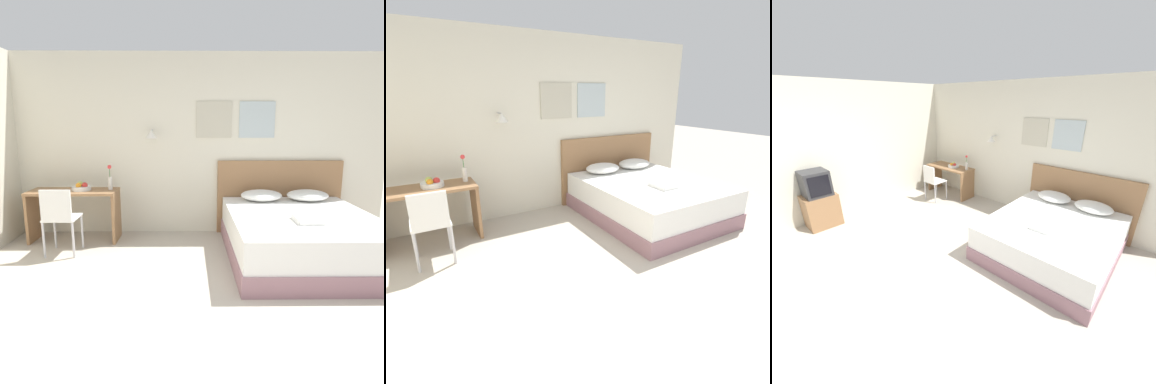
% 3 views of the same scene
% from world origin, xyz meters
% --- Properties ---
extents(ground_plane, '(24.00, 24.00, 0.00)m').
position_xyz_m(ground_plane, '(0.00, 0.00, 0.00)').
color(ground_plane, '#B2A899').
extents(wall_back, '(5.90, 0.31, 2.65)m').
position_xyz_m(wall_back, '(0.01, 3.00, 1.33)').
color(wall_back, beige).
rests_on(wall_back, ground_plane).
extents(bed, '(1.75, 2.06, 0.56)m').
position_xyz_m(bed, '(1.35, 1.88, 0.28)').
color(bed, gray).
rests_on(bed, ground_plane).
extents(headboard, '(1.87, 0.06, 1.10)m').
position_xyz_m(headboard, '(1.35, 2.94, 0.55)').
color(headboard, '#8E6642').
rests_on(headboard, ground_plane).
extents(pillow_left, '(0.58, 0.44, 0.15)m').
position_xyz_m(pillow_left, '(1.02, 2.64, 0.64)').
color(pillow_left, white).
rests_on(pillow_left, bed).
extents(pillow_right, '(0.58, 0.44, 0.15)m').
position_xyz_m(pillow_right, '(1.68, 2.64, 0.64)').
color(pillow_right, white).
rests_on(pillow_right, bed).
extents(folded_towel_near_foot, '(0.28, 0.33, 0.06)m').
position_xyz_m(folded_towel_near_foot, '(1.32, 1.57, 0.59)').
color(folded_towel_near_foot, white).
rests_on(folded_towel_near_foot, bed).
extents(desk, '(1.22, 0.51, 0.73)m').
position_xyz_m(desk, '(-1.64, 2.60, 0.51)').
color(desk, '#8E6642').
rests_on(desk, ground_plane).
extents(desk_chair, '(0.40, 0.40, 0.86)m').
position_xyz_m(desk_chair, '(-1.63, 2.01, 0.52)').
color(desk_chair, white).
rests_on(desk_chair, ground_plane).
extents(fruit_bowl, '(0.27, 0.27, 0.12)m').
position_xyz_m(fruit_bowl, '(-1.53, 2.61, 0.77)').
color(fruit_bowl, silver).
rests_on(fruit_bowl, desk).
extents(flower_vase, '(0.06, 0.06, 0.35)m').
position_xyz_m(flower_vase, '(-1.13, 2.65, 0.86)').
color(flower_vase, silver).
rests_on(flower_vase, desk).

